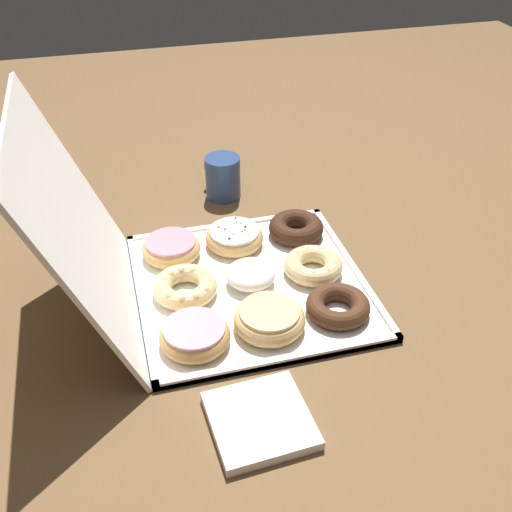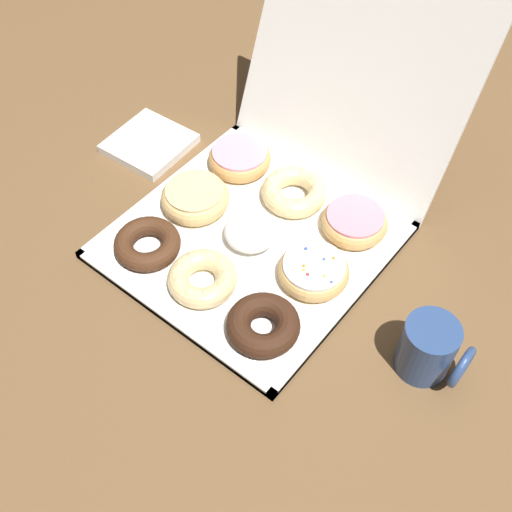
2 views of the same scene
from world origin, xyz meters
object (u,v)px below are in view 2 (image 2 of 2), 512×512
Objects in this scene: powdered_filled_donut_4 at (252,232)px; chocolate_cake_ring_donut_0 at (147,244)px; coffee_mug at (430,349)px; cruller_donut_1 at (203,278)px; donut_box at (251,241)px; sprinkle_donut_5 at (313,271)px; pink_frosted_donut_6 at (240,158)px; glazed_ring_donut_3 at (193,199)px; cruller_donut_7 at (292,190)px; chocolate_cake_ring_donut_2 at (263,325)px; napkin_stack at (149,144)px; pink_frosted_donut_8 at (355,222)px.

chocolate_cake_ring_donut_0 is at bearing -134.18° from powdered_filled_donut_4.
cruller_donut_1 is at bearing -164.21° from coffee_mug.
donut_box is 3.60× the size of sprinkle_donut_5.
pink_frosted_donut_6 reaches higher than donut_box.
glazed_ring_donut_3 is 0.48m from coffee_mug.
sprinkle_donut_5 reaches higher than donut_box.
cruller_donut_1 is at bearing -88.93° from cruller_donut_7.
chocolate_cake_ring_donut_2 is 0.96× the size of pink_frosted_donut_6.
sprinkle_donut_5 reaches higher than chocolate_cake_ring_donut_2.
cruller_donut_1 is 1.23× the size of powdered_filled_donut_4.
pink_frosted_donut_6 is at bearing 135.49° from donut_box.
chocolate_cake_ring_donut_2 is at bearing -3.65° from cruller_donut_1.
chocolate_cake_ring_donut_0 is 0.12m from glazed_ring_donut_3.
napkin_stack is (-0.18, 0.07, -0.02)m from glazed_ring_donut_3.
powdered_filled_donut_4 is 0.12m from cruller_donut_7.
chocolate_cake_ring_donut_0 reaches higher than donut_box.
napkin_stack is at bearing 167.97° from powdered_filled_donut_4.
donut_box is 4.59× the size of powdered_filled_donut_4.
sprinkle_donut_5 is at bearing 0.68° from glazed_ring_donut_3.
cruller_donut_1 is 0.95× the size of cruller_donut_7.
pink_frosted_donut_8 is (0.24, 0.26, 0.00)m from chocolate_cake_ring_donut_0.
sprinkle_donut_5 is 0.22m from coffee_mug.
powdered_filled_donut_4 is at bearing -87.22° from cruller_donut_7.
powdered_filled_donut_4 reaches higher than napkin_stack.
chocolate_cake_ring_donut_0 is at bearing -178.45° from cruller_donut_1.
donut_box is at bearing 46.25° from chocolate_cake_ring_donut_0.
chocolate_cake_ring_donut_2 is at bearing -88.63° from pink_frosted_donut_8.
cruller_donut_1 is 0.97× the size of sprinkle_donut_5.
powdered_filled_donut_4 is 0.64× the size of napkin_stack.
chocolate_cake_ring_donut_0 is 1.13× the size of coffee_mug.
glazed_ring_donut_3 is (-0.13, -0.00, 0.03)m from donut_box.
napkin_stack is (-0.18, -0.06, -0.02)m from pink_frosted_donut_6.
chocolate_cake_ring_donut_0 is at bearing -87.64° from pink_frosted_donut_6.
glazed_ring_donut_3 is at bearing -151.80° from pink_frosted_donut_8.
cruller_donut_7 is at bearing 157.33° from coffee_mug.
pink_frosted_donut_6 is at bearing 135.16° from chocolate_cake_ring_donut_2.
cruller_donut_1 is (0.12, 0.00, 0.00)m from chocolate_cake_ring_donut_0.
sprinkle_donut_5 is 0.29m from pink_frosted_donut_6.
napkin_stack is (-0.43, -0.06, -0.02)m from pink_frosted_donut_8.
powdered_filled_donut_4 is at bearing 179.15° from sprinkle_donut_5.
pink_frosted_donut_6 is at bearing 19.23° from napkin_stack.
pink_frosted_donut_6 is (-0.13, 0.25, 0.00)m from cruller_donut_1.
coffee_mug is at bearing 12.23° from chocolate_cake_ring_donut_0.
chocolate_cake_ring_donut_2 is 0.26m from pink_frosted_donut_8.
chocolate_cake_ring_donut_2 is 0.24m from coffee_mug.
donut_box is 0.19m from chocolate_cake_ring_donut_2.
sprinkle_donut_5 is at bearing -42.95° from cruller_donut_7.
pink_frosted_donut_8 reaches higher than donut_box.
coffee_mug is (0.22, 0.11, 0.02)m from chocolate_cake_ring_donut_2.
donut_box is 0.32m from napkin_stack.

